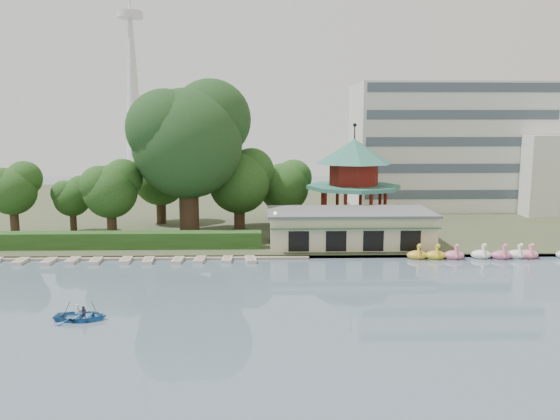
{
  "coord_description": "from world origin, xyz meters",
  "views": [
    {
      "loc": [
        0.61,
        -38.84,
        13.85
      ],
      "look_at": [
        2.0,
        18.0,
        5.0
      ],
      "focal_mm": 35.0,
      "sensor_mm": 36.0,
      "label": 1
    }
  ],
  "objects_px": {
    "boathouse": "(349,227)",
    "big_tree": "(189,136)",
    "dock": "(147,258)",
    "pavilion": "(354,174)",
    "rowboat_with_passengers": "(81,313)"
  },
  "relations": [
    {
      "from": "big_tree",
      "to": "rowboat_with_passengers",
      "type": "xyz_separation_m",
      "value": [
        -3.99,
        -29.15,
        -12.07
      ]
    },
    {
      "from": "rowboat_with_passengers",
      "to": "dock",
      "type": "bearing_deg",
      "value": 87.45
    },
    {
      "from": "dock",
      "to": "big_tree",
      "type": "height_order",
      "value": "big_tree"
    },
    {
      "from": "pavilion",
      "to": "rowboat_with_passengers",
      "type": "distance_m",
      "value": 41.81
    },
    {
      "from": "dock",
      "to": "pavilion",
      "type": "relative_size",
      "value": 2.52
    },
    {
      "from": "pavilion",
      "to": "big_tree",
      "type": "height_order",
      "value": "big_tree"
    },
    {
      "from": "dock",
      "to": "pavilion",
      "type": "xyz_separation_m",
      "value": [
        24.0,
        14.8,
        7.36
      ]
    },
    {
      "from": "boathouse",
      "to": "big_tree",
      "type": "xyz_separation_m",
      "value": [
        -18.82,
        6.24,
        10.24
      ]
    },
    {
      "from": "dock",
      "to": "big_tree",
      "type": "distance_m",
      "value": 16.95
    },
    {
      "from": "boathouse",
      "to": "pavilion",
      "type": "distance_m",
      "value": 11.43
    },
    {
      "from": "dock",
      "to": "big_tree",
      "type": "relative_size",
      "value": 1.77
    },
    {
      "from": "dock",
      "to": "rowboat_with_passengers",
      "type": "height_order",
      "value": "rowboat_with_passengers"
    },
    {
      "from": "pavilion",
      "to": "dock",
      "type": "bearing_deg",
      "value": -148.34
    },
    {
      "from": "boathouse",
      "to": "big_tree",
      "type": "height_order",
      "value": "big_tree"
    },
    {
      "from": "boathouse",
      "to": "rowboat_with_passengers",
      "type": "height_order",
      "value": "boathouse"
    }
  ]
}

